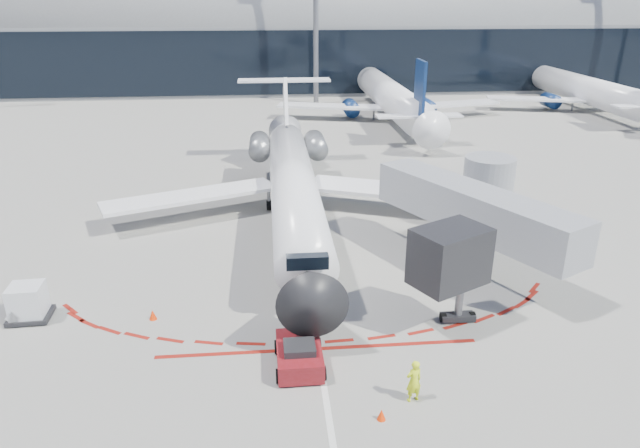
{
  "coord_description": "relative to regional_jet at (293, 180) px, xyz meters",
  "views": [
    {
      "loc": [
        -1.84,
        -32.36,
        14.36
      ],
      "look_at": [
        0.97,
        -1.8,
        1.91
      ],
      "focal_mm": 32.0,
      "sensor_mm": 36.0,
      "label": 1
    }
  ],
  "objects": [
    {
      "name": "uld_container",
      "position": [
        -13.07,
        -12.21,
        -1.79
      ],
      "size": [
        1.95,
        1.69,
        1.76
      ],
      "rotation": [
        0.0,
        0.0,
        0.05
      ],
      "color": "black",
      "rests_on": "ground"
    },
    {
      "name": "safety_cone_right",
      "position": [
        2.19,
        -20.56,
        -2.44
      ],
      "size": [
        0.32,
        0.32,
        0.45
      ],
      "primitive_type": "cone",
      "color": "#FF3505",
      "rests_on": "ground"
    },
    {
      "name": "safety_cone_left",
      "position": [
        -7.29,
        -12.79,
        -2.41
      ],
      "size": [
        0.36,
        0.36,
        0.5
      ],
      "primitive_type": "cone",
      "color": "#FF3505",
      "rests_on": "ground"
    },
    {
      "name": "bg_airliner_0",
      "position": [
        13.47,
        32.78,
        2.58
      ],
      "size": [
        32.38,
        34.29,
        10.48
      ],
      "primitive_type": null,
      "color": "white",
      "rests_on": "ground"
    },
    {
      "name": "jet_bridge",
      "position": [
        10.09,
        -7.44,
        0.35
      ],
      "size": [
        10.03,
        15.2,
        4.9
      ],
      "color": "#989BA0",
      "rests_on": "ground"
    },
    {
      "name": "regional_jet",
      "position": [
        0.0,
        0.0,
        0.0
      ],
      "size": [
        25.79,
        31.8,
        7.96
      ],
      "color": "white",
      "rests_on": "ground"
    },
    {
      "name": "ramp_worker",
      "position": [
        3.57,
        -19.61,
        -1.77
      ],
      "size": [
        0.74,
        0.59,
        1.77
      ],
      "primitive_type": "imported",
      "rotation": [
        0.0,
        0.0,
        3.43
      ],
      "color": "#E4FF1A",
      "rests_on": "ground"
    },
    {
      "name": "ground",
      "position": [
        0.3,
        -4.42,
        -2.66
      ],
      "size": [
        260.0,
        260.0,
        0.0
      ],
      "primitive_type": "plane",
      "color": "gray",
      "rests_on": "ground"
    },
    {
      "name": "bg_airliner_1",
      "position": [
        40.4,
        35.91,
        2.31
      ],
      "size": [
        30.74,
        32.55,
        9.95
      ],
      "primitive_type": null,
      "color": "white",
      "rests_on": "ground"
    },
    {
      "name": "apron_centerline",
      "position": [
        0.3,
        -2.42,
        -2.65
      ],
      "size": [
        0.25,
        40.0,
        0.01
      ],
      "primitive_type": "cube",
      "color": "silver",
      "rests_on": "ground"
    },
    {
      "name": "apron_stop_bar",
      "position": [
        0.3,
        -15.92,
        -2.65
      ],
      "size": [
        14.0,
        0.25,
        0.01
      ],
      "primitive_type": "cube",
      "color": "maroon",
      "rests_on": "ground"
    },
    {
      "name": "terminal_building",
      "position": [
        0.3,
        60.55,
        5.86
      ],
      "size": [
        150.0,
        24.15,
        24.0
      ],
      "color": "gray",
      "rests_on": "ground"
    },
    {
      "name": "pushback_tug",
      "position": [
        -0.58,
        -17.06,
        -2.12
      ],
      "size": [
        2.03,
        4.69,
        1.21
      ],
      "rotation": [
        0.0,
        0.0,
        0.01
      ],
      "color": "#630E10",
      "rests_on": "ground"
    },
    {
      "name": "light_mast_centre",
      "position": [
        5.3,
        43.58,
        9.84
      ],
      "size": [
        0.7,
        0.7,
        25.0
      ],
      "primitive_type": "cylinder",
      "color": "slate",
      "rests_on": "ground"
    }
  ]
}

